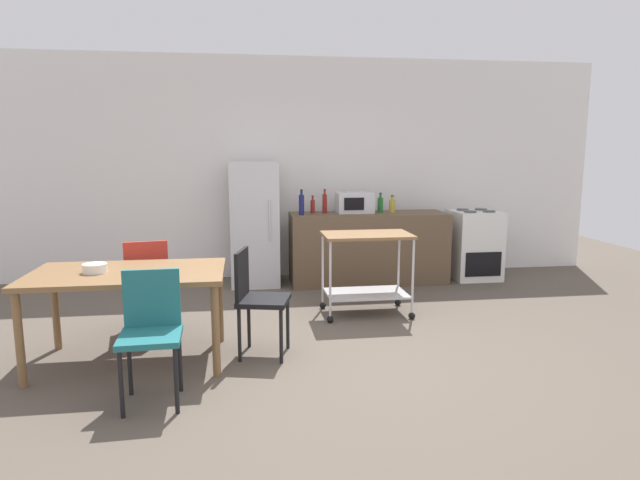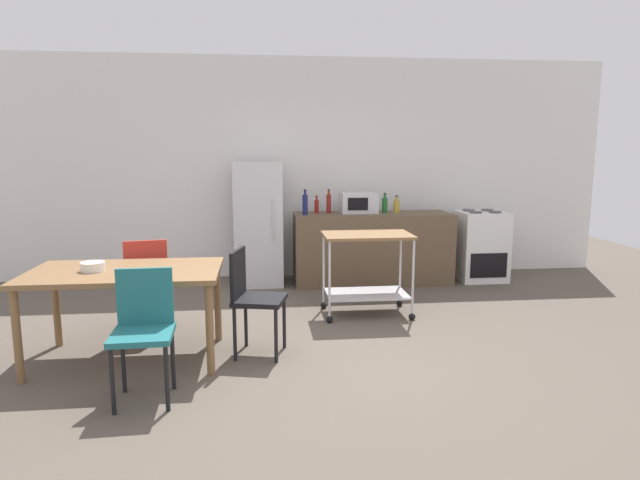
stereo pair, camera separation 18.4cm
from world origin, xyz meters
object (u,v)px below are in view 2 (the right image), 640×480
at_px(dining_table, 125,279).
at_px(chair_red, 147,278).
at_px(refrigerator, 258,224).
at_px(bottle_soy_sauce, 385,205).
at_px(kitchen_cart, 367,260).
at_px(bottle_sparkling_water, 329,203).
at_px(bottle_soda, 397,206).
at_px(chair_teal, 144,325).
at_px(bottle_olive_oil, 305,204).
at_px(chair_black, 252,294).
at_px(stove_oven, 480,246).
at_px(microwave, 359,203).
at_px(fruit_bowl, 93,267).
at_px(bottle_sesame_oil, 317,206).

xyz_separation_m(dining_table, chair_red, (0.02, 0.69, -0.15)).
bearing_deg(refrigerator, bottle_soy_sauce, -1.33).
bearing_deg(bottle_soy_sauce, refrigerator, 178.67).
xyz_separation_m(dining_table, kitchen_cart, (2.17, 1.01, -0.10)).
xyz_separation_m(bottle_sparkling_water, bottle_soda, (0.87, -0.04, -0.04)).
xyz_separation_m(chair_teal, bottle_olive_oil, (1.36, 3.04, 0.52)).
xyz_separation_m(chair_black, stove_oven, (2.95, 2.39, -0.07)).
distance_m(bottle_olive_oil, bottle_soda, 1.20).
xyz_separation_m(stove_oven, kitchen_cart, (-1.79, -1.39, 0.12)).
bearing_deg(chair_red, stove_oven, -167.07).
height_order(refrigerator, bottle_soda, refrigerator).
height_order(dining_table, stove_oven, stove_oven).
distance_m(chair_black, bottle_sparkling_water, 2.69).
xyz_separation_m(microwave, bottle_soda, (0.49, -0.03, -0.04)).
height_order(dining_table, fruit_bowl, fruit_bowl).
height_order(chair_teal, fruit_bowl, chair_teal).
height_order(microwave, bottle_soy_sauce, microwave).
height_order(dining_table, chair_teal, chair_teal).
distance_m(kitchen_cart, fruit_bowl, 2.63).
height_order(bottle_olive_oil, bottle_sparkling_water, bottle_olive_oil).
relative_size(bottle_sparkling_water, bottle_soy_sauce, 1.21).
xyz_separation_m(chair_red, bottle_olive_oil, (1.61, 1.61, 0.52)).
bearing_deg(microwave, stove_oven, -2.09).
relative_size(chair_red, refrigerator, 0.57).
height_order(chair_black, bottle_sparkling_water, bottle_sparkling_water).
height_order(chair_red, bottle_soda, bottle_soda).
relative_size(chair_red, kitchen_cart, 0.98).
xyz_separation_m(chair_black, kitchen_cart, (1.16, 1.00, 0.05)).
height_order(chair_black, chair_red, same).
bearing_deg(kitchen_cart, refrigerator, 127.10).
relative_size(chair_red, chair_teal, 1.00).
bearing_deg(chair_teal, bottle_soy_sauce, 50.81).
xyz_separation_m(refrigerator, microwave, (1.28, -0.02, 0.25)).
bearing_deg(bottle_sparkling_water, dining_table, -128.34).
height_order(microwave, fruit_bowl, microwave).
relative_size(bottle_olive_oil, bottle_soy_sauce, 1.25).
bearing_deg(bottle_olive_oil, bottle_soy_sauce, 7.46).
bearing_deg(chair_teal, kitchen_cart, 40.58).
bearing_deg(bottle_olive_oil, bottle_sparkling_water, 27.63).
distance_m(chair_red, bottle_soy_sauce, 3.21).
height_order(bottle_sparkling_water, microwave, bottle_sparkling_water).
bearing_deg(chair_teal, dining_table, 108.93).
bearing_deg(bottle_soy_sauce, bottle_olive_oil, -172.54).
bearing_deg(kitchen_cart, chair_red, -171.56).
bearing_deg(microwave, chair_red, -142.69).
distance_m(bottle_olive_oil, bottle_soy_sauce, 1.05).
distance_m(dining_table, stove_oven, 4.63).
bearing_deg(bottle_soy_sauce, bottle_sesame_oil, 177.93).
bearing_deg(bottle_sparkling_water, bottle_olive_oil, -152.37).
height_order(chair_red, bottle_soy_sauce, bottle_soy_sauce).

